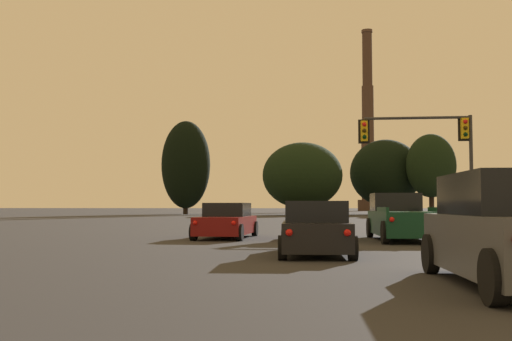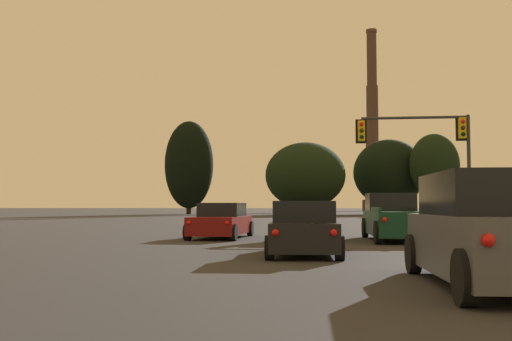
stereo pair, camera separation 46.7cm
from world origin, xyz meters
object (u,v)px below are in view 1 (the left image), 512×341
object	(u,v)px
hatchback_center_lane_second	(315,230)
hatchback_center_lane_front	(315,223)
sedan_left_lane_front	(227,222)
traffic_light_overhead_right	(433,142)
smokestack	(368,139)
pickup_truck_right_lane_front	(401,219)

from	to	relation	value
hatchback_center_lane_second	hatchback_center_lane_front	bearing A→B (deg)	88.14
sedan_left_lane_front	hatchback_center_lane_second	world-z (taller)	hatchback_center_lane_second
traffic_light_overhead_right	smokestack	bearing A→B (deg)	86.85
traffic_light_overhead_right	sedan_left_lane_front	bearing A→B (deg)	-144.46
sedan_left_lane_front	smokestack	size ratio (longest dim) A/B	0.10
hatchback_center_lane_front	hatchback_center_lane_second	size ratio (longest dim) A/B	1.00
hatchback_center_lane_second	traffic_light_overhead_right	distance (m)	16.41
pickup_truck_right_lane_front	hatchback_center_lane_second	distance (m)	7.98
hatchback_center_lane_front	smokestack	bearing A→B (deg)	86.22
hatchback_center_lane_front	smokestack	distance (m)	130.63
hatchback_center_lane_front	hatchback_center_lane_second	bearing A→B (deg)	-87.84
sedan_left_lane_front	traffic_light_overhead_right	bearing A→B (deg)	37.88
sedan_left_lane_front	pickup_truck_right_lane_front	world-z (taller)	pickup_truck_right_lane_front
sedan_left_lane_front	hatchback_center_lane_front	world-z (taller)	hatchback_center_lane_front
sedan_left_lane_front	traffic_light_overhead_right	xyz separation A→B (m)	(9.49, 6.78, 3.84)
hatchback_center_lane_second	smokestack	world-z (taller)	smokestack
hatchback_center_lane_second	smokestack	distance (m)	137.58
hatchback_center_lane_second	traffic_light_overhead_right	xyz separation A→B (m)	(5.85, 14.84, 3.85)
pickup_truck_right_lane_front	traffic_light_overhead_right	bearing A→B (deg)	68.99
traffic_light_overhead_right	smokestack	distance (m)	122.00
pickup_truck_right_lane_front	hatchback_center_lane_front	bearing A→B (deg)	-177.45
traffic_light_overhead_right	smokestack	xyz separation A→B (m)	(6.66, 121.06, 13.54)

